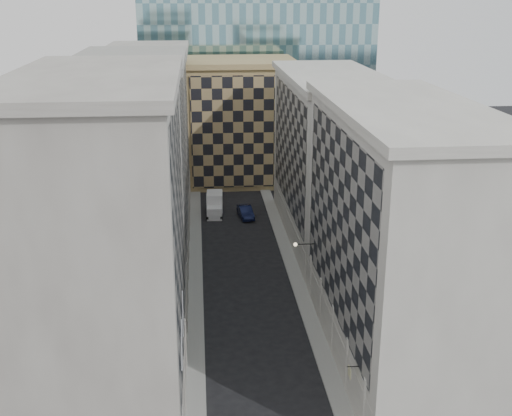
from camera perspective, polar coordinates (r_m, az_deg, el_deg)
sidewalk_west at (r=67.21m, az=-5.40°, el=-6.45°), size 1.50×100.00×0.15m
sidewalk_east at (r=67.91m, az=3.55°, el=-6.13°), size 1.50×100.00×0.15m
bldg_left_a at (r=45.55m, az=-12.93°, el=-3.37°), size 10.80×22.80×23.70m
bldg_left_b at (r=66.46m, az=-10.56°, el=3.36°), size 10.80×22.80×22.70m
bldg_left_c at (r=87.91m, az=-9.33°, el=6.84°), size 10.80×22.80×21.70m
bldg_right_a at (r=51.69m, az=12.45°, el=-2.42°), size 10.80×26.80×20.70m
bldg_right_b at (r=76.78m, az=6.54°, el=4.49°), size 10.80×28.80×19.70m
tan_block at (r=100.80m, az=-1.42°, el=7.79°), size 16.80×14.80×18.80m
church_tower at (r=112.95m, az=-3.06°, el=17.89°), size 7.20×7.20×51.50m
flagpoles_left at (r=42.25m, az=-6.58°, el=-10.58°), size 0.10×6.33×2.33m
bracket_lamp at (r=59.91m, az=3.69°, el=-3.25°), size 1.98×0.36×0.36m
box_truck at (r=86.34m, az=-3.70°, el=0.23°), size 2.33×5.25×2.83m
dark_car at (r=85.04m, az=-0.94°, el=-0.35°), size 2.17×4.83×1.54m
shop_sign at (r=45.81m, az=8.34°, el=-14.21°), size 0.87×0.76×0.84m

